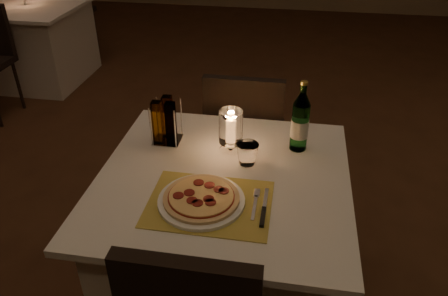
% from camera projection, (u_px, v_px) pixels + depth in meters
% --- Properties ---
extents(floor, '(8.00, 10.00, 0.02)m').
position_uv_depth(floor, '(243.00, 235.00, 2.52)').
color(floor, '#482917').
rests_on(floor, ground).
extents(main_table, '(1.00, 1.00, 0.74)m').
position_uv_depth(main_table, '(223.00, 243.00, 1.94)').
color(main_table, silver).
rests_on(main_table, ground).
extents(chair_far, '(0.42, 0.42, 0.90)m').
position_uv_depth(chair_far, '(245.00, 130.00, 2.44)').
color(chair_far, black).
rests_on(chair_far, ground).
extents(placemat, '(0.45, 0.34, 0.00)m').
position_uv_depth(placemat, '(209.00, 203.00, 1.60)').
color(placemat, '#B29C3D').
rests_on(placemat, main_table).
extents(plate, '(0.32, 0.32, 0.01)m').
position_uv_depth(plate, '(201.00, 201.00, 1.60)').
color(plate, white).
rests_on(plate, placemat).
extents(pizza, '(0.28, 0.28, 0.02)m').
position_uv_depth(pizza, '(201.00, 197.00, 1.59)').
color(pizza, '#D8B77F').
rests_on(pizza, plate).
extents(fork, '(0.02, 0.18, 0.00)m').
position_uv_depth(fork, '(255.00, 202.00, 1.60)').
color(fork, silver).
rests_on(fork, placemat).
extents(knife, '(0.02, 0.22, 0.01)m').
position_uv_depth(knife, '(263.00, 213.00, 1.54)').
color(knife, black).
rests_on(knife, placemat).
extents(tumbler, '(0.09, 0.09, 0.09)m').
position_uv_depth(tumbler, '(247.00, 154.00, 1.80)').
color(tumbler, white).
rests_on(tumbler, main_table).
extents(water_bottle, '(0.08, 0.08, 0.32)m').
position_uv_depth(water_bottle, '(300.00, 123.00, 1.85)').
color(water_bottle, '#56A15E').
rests_on(water_bottle, main_table).
extents(hurricane_candle, '(0.10, 0.10, 0.20)m').
position_uv_depth(hurricane_candle, '(231.00, 128.00, 1.84)').
color(hurricane_candle, white).
rests_on(hurricane_candle, main_table).
extents(cruet_caddy, '(0.12, 0.12, 0.21)m').
position_uv_depth(cruet_caddy, '(166.00, 123.00, 1.92)').
color(cruet_caddy, white).
rests_on(cruet_caddy, main_table).
extents(neighbor_table_left, '(1.00, 1.00, 0.74)m').
position_uv_depth(neighbor_table_left, '(35.00, 43.00, 4.22)').
color(neighbor_table_left, silver).
rests_on(neighbor_table_left, ground).
extents(neighbor_chair_lb, '(0.42, 0.42, 0.90)m').
position_uv_depth(neighbor_chair_lb, '(66.00, 6.00, 4.73)').
color(neighbor_chair_lb, black).
rests_on(neighbor_chair_lb, ground).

